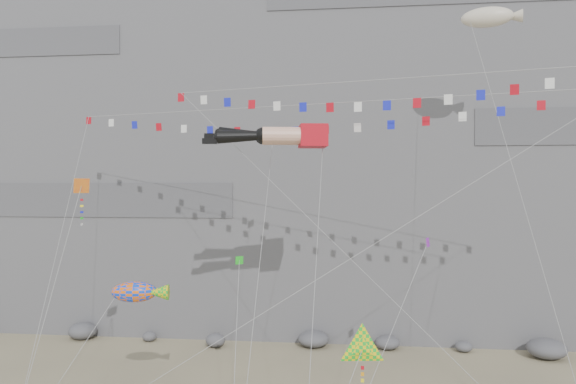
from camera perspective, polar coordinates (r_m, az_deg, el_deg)
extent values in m
cube|color=slate|center=(62.12, 3.63, 11.52)|extent=(80.00, 28.00, 50.00)
cube|color=#B80B17|center=(33.95, 2.54, 5.68)|extent=(1.98, 2.47, 1.32)
cylinder|color=#E3A88E|center=(33.16, -0.67, 5.80)|extent=(2.36, 1.34, 0.97)
sphere|color=black|center=(33.13, -2.61, 5.80)|extent=(0.89, 0.89, 0.89)
cone|color=black|center=(33.13, -4.89, 5.67)|extent=(2.76, 1.25, 0.91)
cube|color=black|center=(33.21, -7.96, 5.14)|extent=(0.91, 0.53, 0.32)
cylinder|color=#E3A88E|center=(34.46, -0.77, 5.60)|extent=(2.36, 1.34, 0.97)
sphere|color=black|center=(34.44, -2.63, 5.60)|extent=(0.89, 0.89, 0.89)
cone|color=black|center=(34.46, -4.83, 5.81)|extent=(2.78, 1.26, 0.97)
cube|color=black|center=(34.55, -7.78, 5.63)|extent=(0.91, 0.53, 0.32)
cylinder|color=gray|center=(27.32, 2.03, -10.09)|extent=(0.03, 0.03, 21.34)
cylinder|color=gray|center=(31.64, -10.58, -6.54)|extent=(0.03, 0.03, 25.80)
cylinder|color=gray|center=(29.80, 17.39, -6.29)|extent=(0.03, 0.03, 22.05)
cylinder|color=gray|center=(32.03, -23.35, -11.27)|extent=(0.03, 0.03, 14.78)
cylinder|color=gray|center=(33.68, -20.44, -16.10)|extent=(0.03, 0.03, 9.64)
cylinder|color=gray|center=(34.35, 23.68, -0.88)|extent=(0.03, 0.03, 27.90)
cylinder|color=gray|center=(30.61, -3.01, -8.39)|extent=(0.03, 0.03, 21.79)
cylinder|color=gray|center=(29.09, 9.63, -15.81)|extent=(0.03, 0.03, 16.02)
cylinder|color=gray|center=(28.31, -5.41, -17.21)|extent=(0.03, 0.03, 12.95)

